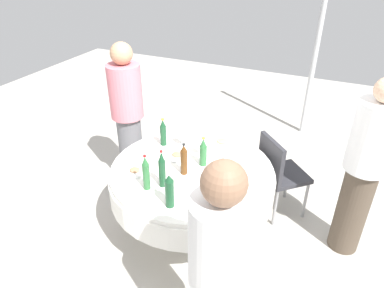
# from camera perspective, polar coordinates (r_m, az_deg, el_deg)

# --- Properties ---
(ground_plane) EXTENTS (10.00, 10.00, 0.00)m
(ground_plane) POSITION_cam_1_polar(r_m,az_deg,el_deg) (3.51, -0.00, -13.94)
(ground_plane) COLOR #B7B2A8
(dining_table) EXTENTS (1.44, 1.44, 0.74)m
(dining_table) POSITION_cam_1_polar(r_m,az_deg,el_deg) (3.12, -0.00, -6.13)
(dining_table) COLOR white
(dining_table) RESTS_ON ground_plane
(bottle_brown_right) EXTENTS (0.06, 0.06, 0.29)m
(bottle_brown_right) POSITION_cam_1_polar(r_m,az_deg,el_deg) (2.90, -1.33, -2.58)
(bottle_brown_right) COLOR #593314
(bottle_brown_right) RESTS_ON dining_table
(bottle_dark_green_near) EXTENTS (0.07, 0.07, 0.29)m
(bottle_dark_green_near) POSITION_cam_1_polar(r_m,az_deg,el_deg) (2.56, -3.69, -7.65)
(bottle_dark_green_near) COLOR #194728
(bottle_dark_green_near) RESTS_ON dining_table
(bottle_green_front) EXTENTS (0.06, 0.06, 0.31)m
(bottle_green_front) POSITION_cam_1_polar(r_m,az_deg,el_deg) (2.74, -7.51, -4.75)
(bottle_green_front) COLOR #2D6B38
(bottle_green_front) RESTS_ON dining_table
(bottle_dark_green_inner) EXTENTS (0.06, 0.06, 0.28)m
(bottle_dark_green_inner) POSITION_cam_1_polar(r_m,az_deg,el_deg) (3.33, -4.73, 1.85)
(bottle_dark_green_inner) COLOR #194728
(bottle_dark_green_inner) RESTS_ON dining_table
(bottle_dark_green_south) EXTENTS (0.06, 0.06, 0.33)m
(bottle_dark_green_south) POSITION_cam_1_polar(r_m,az_deg,el_deg) (2.75, -4.90, -4.21)
(bottle_dark_green_south) COLOR #194728
(bottle_dark_green_south) RESTS_ON dining_table
(bottle_green_outer) EXTENTS (0.06, 0.06, 0.27)m
(bottle_green_outer) POSITION_cam_1_polar(r_m,az_deg,el_deg) (3.01, 1.84, -1.37)
(bottle_green_outer) COLOR #2D6B38
(bottle_green_outer) RESTS_ON dining_table
(wine_glass_inner) EXTENTS (0.07, 0.07, 0.15)m
(wine_glass_inner) POSITION_cam_1_polar(r_m,az_deg,el_deg) (3.17, 1.16, -0.02)
(wine_glass_inner) COLOR white
(wine_glass_inner) RESTS_ON dining_table
(wine_glass_south) EXTENTS (0.06, 0.06, 0.15)m
(wine_glass_south) POSITION_cam_1_polar(r_m,az_deg,el_deg) (2.97, 5.37, -2.39)
(wine_glass_south) COLOR white
(wine_glass_south) RESTS_ON dining_table
(wine_glass_outer) EXTENTS (0.07, 0.07, 0.16)m
(wine_glass_outer) POSITION_cam_1_polar(r_m,az_deg,el_deg) (3.32, -1.72, 1.55)
(wine_glass_outer) COLOR white
(wine_glass_outer) RESTS_ON dining_table
(plate_mid) EXTENTS (0.20, 0.20, 0.04)m
(plate_mid) POSITION_cam_1_polar(r_m,az_deg,el_deg) (3.01, -9.30, -4.40)
(plate_mid) COLOR white
(plate_mid) RESTS_ON dining_table
(plate_rear) EXTENTS (0.25, 0.25, 0.04)m
(plate_rear) POSITION_cam_1_polar(r_m,az_deg,el_deg) (3.40, 4.97, 0.26)
(plate_rear) COLOR white
(plate_rear) RESTS_ON dining_table
(plate_east) EXTENTS (0.21, 0.21, 0.04)m
(plate_east) POSITION_cam_1_polar(r_m,az_deg,el_deg) (3.18, -2.45, -1.91)
(plate_east) COLOR white
(plate_east) RESTS_ON dining_table
(plate_far) EXTENTS (0.23, 0.23, 0.04)m
(plate_far) POSITION_cam_1_polar(r_m,az_deg,el_deg) (2.78, 2.46, -7.39)
(plate_far) COLOR white
(plate_far) RESTS_ON dining_table
(spoon_near) EXTENTS (0.05, 0.18, 0.00)m
(spoon_near) POSITION_cam_1_polar(r_m,az_deg,el_deg) (2.98, 10.87, -5.28)
(spoon_near) COLOR silver
(spoon_near) RESTS_ON dining_table
(folded_napkin) EXTENTS (0.16, 0.16, 0.02)m
(folded_napkin) POSITION_cam_1_polar(r_m,az_deg,el_deg) (3.18, 6.40, -2.18)
(folded_napkin) COLOR white
(folded_napkin) RESTS_ON dining_table
(person_right) EXTENTS (0.34, 0.34, 1.62)m
(person_right) POSITION_cam_1_polar(r_m,az_deg,el_deg) (3.15, 26.26, -3.68)
(person_right) COLOR #4C3F33
(person_right) RESTS_ON ground_plane
(person_near) EXTENTS (0.34, 0.34, 1.60)m
(person_near) POSITION_cam_1_polar(r_m,az_deg,el_deg) (2.07, 4.36, -20.84)
(person_near) COLOR slate
(person_near) RESTS_ON ground_plane
(person_front) EXTENTS (0.34, 0.34, 1.62)m
(person_front) POSITION_cam_1_polar(r_m,az_deg,el_deg) (3.75, -10.44, 4.57)
(person_front) COLOR slate
(person_front) RESTS_ON ground_plane
(chair_outer) EXTENTS (0.57, 0.57, 0.87)m
(chair_outer) POSITION_cam_1_polar(r_m,az_deg,el_deg) (3.50, 13.88, -4.19)
(chair_outer) COLOR #2D2D33
(chair_outer) RESTS_ON ground_plane
(tent_pole_main) EXTENTS (0.07, 0.07, 2.42)m
(tent_pole_main) POSITION_cam_1_polar(r_m,az_deg,el_deg) (5.01, 19.58, 14.31)
(tent_pole_main) COLOR #B2B5B7
(tent_pole_main) RESTS_ON ground_plane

